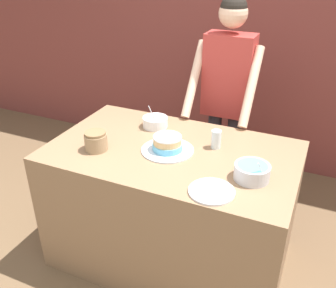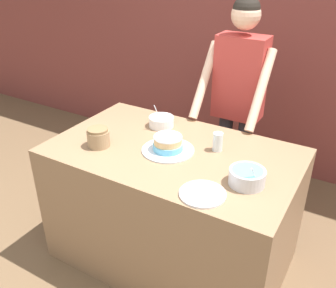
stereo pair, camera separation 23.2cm
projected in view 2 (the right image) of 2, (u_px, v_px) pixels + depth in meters
The scene contains 9 objects.
wall_back at pixel (262, 37), 3.42m from camera, with size 10.00×0.05×2.60m.
counter at pixel (173, 206), 2.59m from camera, with size 1.58×0.95×0.89m.
person_baker at pixel (239, 88), 2.85m from camera, with size 0.50×0.48×1.74m.
cake at pixel (168, 145), 2.35m from camera, with size 0.33×0.33×0.10m.
frosting_bowl_blue at pixel (247, 176), 2.02m from camera, with size 0.20×0.20×0.15m.
frosting_bowl_pink at pixel (161, 121), 2.67m from camera, with size 0.18×0.18×0.18m.
drinking_glass at pixel (218, 142), 2.35m from camera, with size 0.06×0.06×0.12m.
ceramic_plate at pixel (203, 194), 1.95m from camera, with size 0.25×0.25×0.01m.
stoneware_jar at pixel (98, 137), 2.40m from camera, with size 0.14×0.14×0.12m.
Camera 2 is at (1.03, -1.33, 2.04)m, focal length 40.00 mm.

